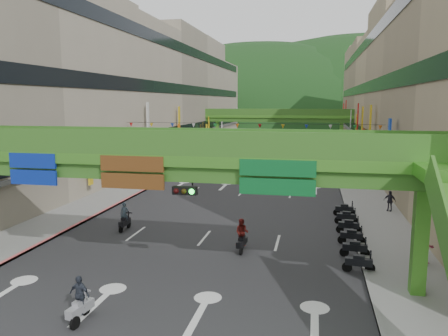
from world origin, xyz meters
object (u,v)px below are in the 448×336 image
overpass_near (187,172)px  car_yellow (296,155)px  scooter_rider_near (125,218)px  scooter_rider_mid (242,235)px  pedestrian_red (425,251)px  car_silver (255,155)px

overpass_near → car_yellow: size_ratio=6.97×
scooter_rider_near → scooter_rider_mid: 8.55m
overpass_near → pedestrian_red: bearing=21.5°
scooter_rider_near → car_yellow: bearing=76.1°
car_yellow → pedestrian_red: pedestrian_red is taller
scooter_rider_mid → car_silver: scooter_rider_mid is taller
scooter_rider_mid → overpass_near: bearing=-110.3°
scooter_rider_near → scooter_rider_mid: (8.18, -2.49, 0.12)m
scooter_rider_near → car_yellow: (9.44, 38.19, -0.17)m
scooter_rider_mid → car_yellow: (1.26, 40.69, -0.28)m
overpass_near → car_silver: overpass_near is taller
car_silver → pedestrian_red: 42.68m
car_silver → overpass_near: bearing=-96.2°
overpass_near → scooter_rider_near: bearing=131.8°
pedestrian_red → overpass_near: bearing=-164.9°
scooter_rider_mid → pedestrian_red: scooter_rider_mid is taller
overpass_near → car_silver: (-2.96, 44.67, -4.55)m
scooter_rider_near → car_yellow: size_ratio=0.46×
pedestrian_red → car_yellow: bearing=95.0°
scooter_rider_near → pedestrian_red: scooter_rider_near is taller
car_yellow → car_silver: bearing=-178.4°
scooter_rider_near → pedestrian_red: bearing=-8.9°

